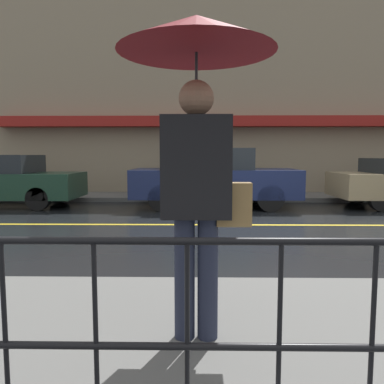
{
  "coord_description": "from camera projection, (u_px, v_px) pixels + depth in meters",
  "views": [
    {
      "loc": [
        -1.45,
        -7.65,
        1.44
      ],
      "look_at": [
        -1.55,
        -1.69,
        0.85
      ],
      "focal_mm": 35.0,
      "sensor_mm": 36.0,
      "label": 1
    }
  ],
  "objects": [
    {
      "name": "sidewalk_far",
      "position": [
        242.0,
        197.0,
        12.42
      ],
      "size": [
        28.0,
        1.92,
        0.13
      ],
      "color": "#60605E",
      "rests_on": "ground_plane"
    },
    {
      "name": "ground_plane",
      "position": [
        268.0,
        225.0,
        7.73
      ],
      "size": [
        80.0,
        80.0,
        0.0
      ],
      "primitive_type": "plane",
      "color": "black"
    },
    {
      "name": "pedestrian",
      "position": [
        197.0,
        91.0,
        2.52
      ],
      "size": [
        1.07,
        1.07,
        2.23
      ],
      "rotation": [
        0.0,
        0.0,
        3.14
      ],
      "color": "#23283D",
      "rests_on": "sidewalk_near"
    },
    {
      "name": "car_navy",
      "position": [
        213.0,
        177.0,
        10.38
      ],
      "size": [
        4.5,
        1.95,
        1.63
      ],
      "color": "#19234C",
      "rests_on": "ground_plane"
    },
    {
      "name": "car_dark_green",
      "position": [
        0.0,
        180.0,
        10.49
      ],
      "size": [
        4.37,
        1.74,
        1.45
      ],
      "color": "#193828",
      "rests_on": "ground_plane"
    },
    {
      "name": "lane_marking",
      "position": [
        268.0,
        225.0,
        7.73
      ],
      "size": [
        25.2,
        0.12,
        0.01
      ],
      "color": "gold",
      "rests_on": "ground_plane"
    },
    {
      "name": "building_storefront",
      "position": [
        239.0,
        100.0,
        13.18
      ],
      "size": [
        28.0,
        0.85,
        6.84
      ],
      "color": "gray",
      "rests_on": "ground_plane"
    }
  ]
}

